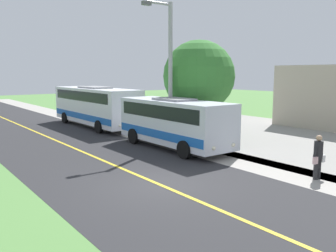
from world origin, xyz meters
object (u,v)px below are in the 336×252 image
Objects in this scene: tree_curbside at (199,76)px; shuttle_bus_front at (174,121)px; transit_bus_rear at (95,105)px; pedestrian_with_bags at (318,156)px; street_light_pole at (169,68)px.

shuttle_bus_front is at bearing 23.35° from tree_curbside.
transit_bus_rear is 5.84× the size of pedestrian_with_bags.
transit_bus_rear is 9.37m from street_light_pole.
tree_curbside is at bearing -156.65° from shuttle_bus_front.
street_light_pole is 2.59m from tree_curbside.
transit_bus_rear is (-0.09, -9.97, 0.17)m from shuttle_bus_front.
shuttle_bus_front is 0.75× the size of transit_bus_rear.
street_light_pole is (-0.39, -1.01, 2.88)m from shuttle_bus_front.
tree_curbside is (-2.52, -0.25, -0.50)m from street_light_pole.
tree_curbside reaches higher than shuttle_bus_front.
pedestrian_with_bags is (-0.85, 7.99, -0.58)m from shuttle_bus_front.
pedestrian_with_bags is at bearing 92.43° from transit_bus_rear.
pedestrian_with_bags is 0.28× the size of tree_curbside.
transit_bus_rear is at bearing -90.51° from shuttle_bus_front.
street_light_pole is at bearing 91.94° from transit_bus_rear.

